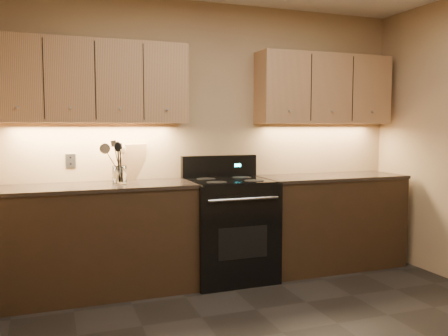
# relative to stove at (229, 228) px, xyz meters

# --- Properties ---
(wall_back) EXTENTS (4.00, 0.04, 2.60)m
(wall_back) POSITION_rel_stove_xyz_m (-0.08, 0.32, 0.82)
(wall_back) COLOR tan
(wall_back) RESTS_ON ground
(counter_left) EXTENTS (1.62, 0.62, 0.93)m
(counter_left) POSITION_rel_stove_xyz_m (-1.18, 0.02, -0.01)
(counter_left) COLOR black
(counter_left) RESTS_ON ground
(counter_right) EXTENTS (1.46, 0.62, 0.93)m
(counter_right) POSITION_rel_stove_xyz_m (1.10, 0.02, -0.01)
(counter_right) COLOR black
(counter_right) RESTS_ON ground
(stove) EXTENTS (0.76, 0.68, 1.14)m
(stove) POSITION_rel_stove_xyz_m (0.00, 0.00, 0.00)
(stove) COLOR black
(stove) RESTS_ON ground
(upper_cab_left) EXTENTS (1.60, 0.30, 0.70)m
(upper_cab_left) POSITION_rel_stove_xyz_m (-1.18, 0.17, 1.32)
(upper_cab_left) COLOR tan
(upper_cab_left) RESTS_ON wall_back
(upper_cab_right) EXTENTS (1.44, 0.30, 0.70)m
(upper_cab_right) POSITION_rel_stove_xyz_m (1.10, 0.17, 1.32)
(upper_cab_right) COLOR tan
(upper_cab_right) RESTS_ON wall_back
(outlet_plate) EXTENTS (0.08, 0.01, 0.12)m
(outlet_plate) POSITION_rel_stove_xyz_m (-1.38, 0.31, 0.64)
(outlet_plate) COLOR #B2B5BA
(outlet_plate) RESTS_ON wall_back
(utensil_crock) EXTENTS (0.14, 0.14, 0.15)m
(utensil_crock) POSITION_rel_stove_xyz_m (-0.99, 0.07, 0.52)
(utensil_crock) COLOR white
(utensil_crock) RESTS_ON counter_left
(cutting_board) EXTENTS (0.28, 0.16, 0.34)m
(cutting_board) POSITION_rel_stove_xyz_m (-0.85, 0.28, 0.62)
(cutting_board) COLOR tan
(cutting_board) RESTS_ON counter_left
(wooden_spoon) EXTENTS (0.14, 0.15, 0.32)m
(wooden_spoon) POSITION_rel_stove_xyz_m (-1.02, 0.05, 0.63)
(wooden_spoon) COLOR tan
(wooden_spoon) RESTS_ON utensil_crock
(black_spoon) EXTENTS (0.09, 0.10, 0.34)m
(black_spoon) POSITION_rel_stove_xyz_m (-0.99, 0.08, 0.64)
(black_spoon) COLOR black
(black_spoon) RESTS_ON utensil_crock
(black_turner) EXTENTS (0.11, 0.14, 0.35)m
(black_turner) POSITION_rel_stove_xyz_m (-0.98, 0.04, 0.64)
(black_turner) COLOR black
(black_turner) RESTS_ON utensil_crock
(steel_spatula) EXTENTS (0.17, 0.13, 0.39)m
(steel_spatula) POSITION_rel_stove_xyz_m (-0.97, 0.08, 0.65)
(steel_spatula) COLOR silver
(steel_spatula) RESTS_ON utensil_crock
(steel_skimmer) EXTENTS (0.25, 0.11, 0.35)m
(steel_skimmer) POSITION_rel_stove_xyz_m (-0.96, 0.06, 0.64)
(steel_skimmer) COLOR silver
(steel_skimmer) RESTS_ON utensil_crock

